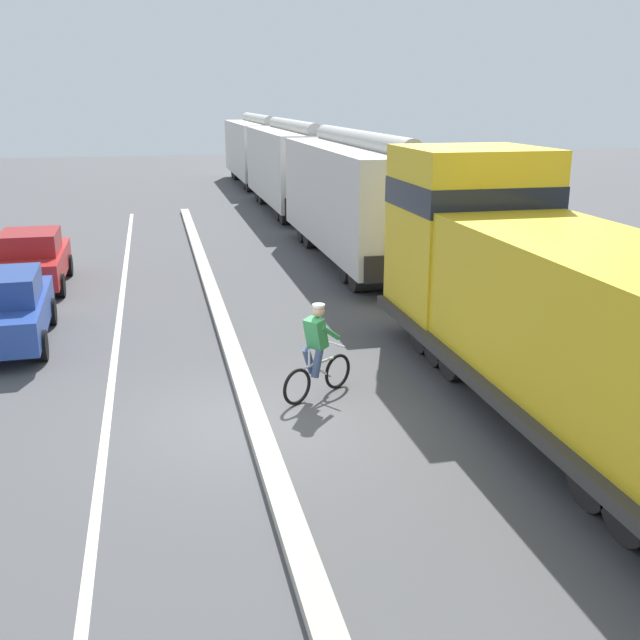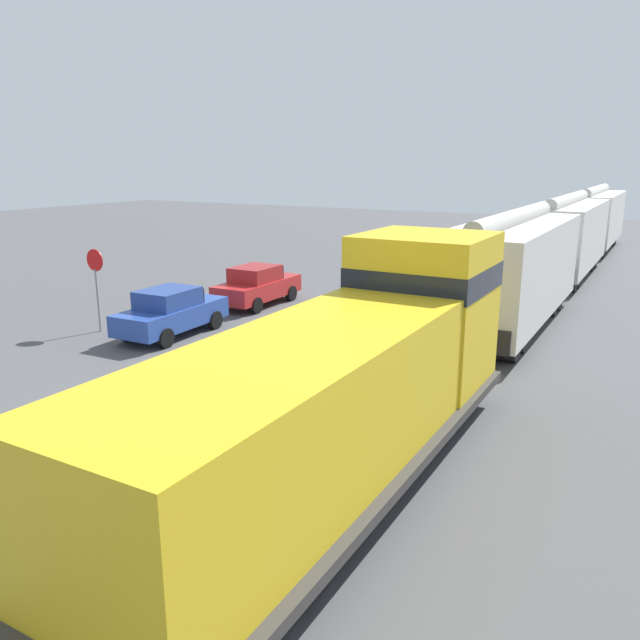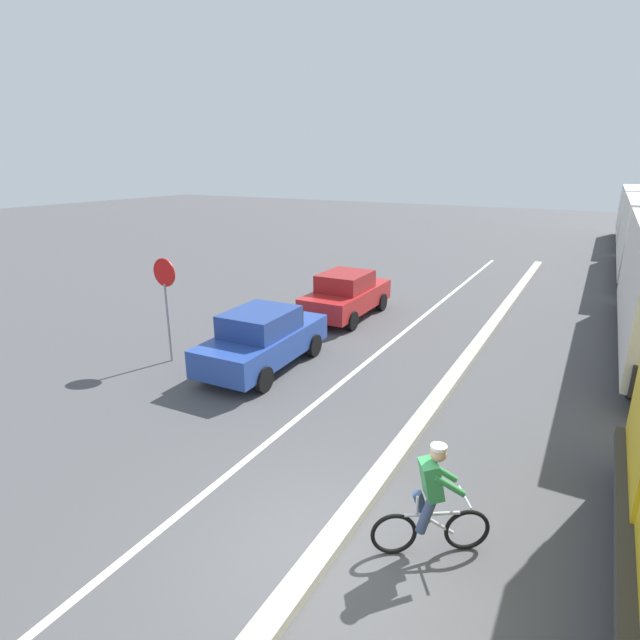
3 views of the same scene
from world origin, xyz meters
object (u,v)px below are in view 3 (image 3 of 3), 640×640
Objects in this scene: parked_car_red at (347,295)px; stop_sign at (166,290)px; parked_car_blue at (263,339)px; cyclist at (432,503)px.

stop_sign is (-2.39, -6.09, 1.21)m from parked_car_red.
stop_sign is (-2.52, -0.87, 1.21)m from parked_car_blue.
cyclist is at bearing -57.60° from parked_car_red.
parked_car_blue is at bearing -88.60° from parked_car_red.
stop_sign reaches higher than parked_car_blue.
parked_car_blue is 2.49× the size of cyclist.
cyclist is (6.06, -9.56, 0.00)m from parked_car_red.
stop_sign is (-8.45, 3.47, 1.21)m from cyclist.
cyclist is 9.21m from stop_sign.
parked_car_red is 1.47× the size of stop_sign.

